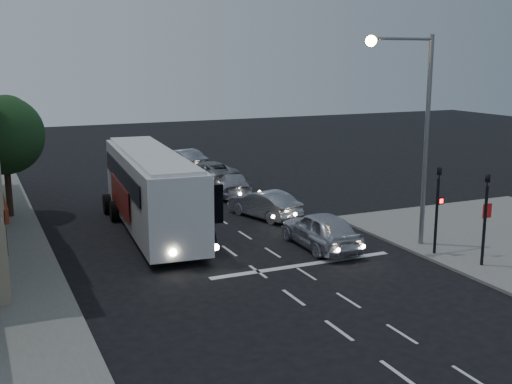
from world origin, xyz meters
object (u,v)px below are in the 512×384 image
tour_bus (151,188)px  car_sedan_a (264,204)px  car_sedan_b (234,185)px  streetlight (415,117)px  traffic_signal_main (438,200)px  car_suv (321,230)px  car_extra (182,160)px  street_tree (4,132)px  traffic_signal_side (486,208)px  car_sedan_c (207,172)px  regulatory_sign (486,221)px

tour_bus → car_sedan_a: 6.10m
car_sedan_b → streetlight: 14.31m
traffic_signal_main → car_suv: bearing=141.3°
car_extra → streetlight: bearing=84.8°
streetlight → tour_bus: bearing=142.0°
streetlight → street_tree: streetlight is taller
car_suv → traffic_signal_main: bearing=142.9°
tour_bus → street_tree: size_ratio=2.04×
traffic_signal_side → streetlight: streetlight is taller
traffic_signal_side → street_tree: street_tree is taller
tour_bus → car_sedan_c: tour_bus is taller
car_extra → traffic_signal_main: (3.23, -24.35, 1.64)m
car_sedan_b → traffic_signal_main: traffic_signal_main is taller
car_sedan_c → streetlight: (2.91, -17.83, 5.03)m
streetlight → street_tree: (-15.55, 12.82, -1.23)m
car_extra → car_suv: bearing=76.0°
car_sedan_c → traffic_signal_main: bearing=85.6°
car_sedan_b → street_tree: size_ratio=0.74×
streetlight → car_sedan_c: bearing=99.3°
tour_bus → regulatory_sign: (11.42, -9.83, -0.48)m
car_sedan_c → streetlight: size_ratio=0.56×
street_tree → car_sedan_b: bearing=1.0°
regulatory_sign → street_tree: bearing=138.9°
car_sedan_b → regulatory_sign: regulatory_sign is taller
car_sedan_c → car_extra: car_extra is taller
traffic_signal_side → street_tree: 23.24m
car_sedan_b → traffic_signal_side: traffic_signal_side is taller
car_sedan_a → traffic_signal_side: (4.47, -10.87, 1.70)m
car_sedan_c → traffic_signal_side: 21.64m
car_sedan_c → car_extra: size_ratio=1.07×
car_sedan_b → car_sedan_c: 4.77m
car_sedan_b → streetlight: streetlight is taller
tour_bus → traffic_signal_main: 13.13m
car_suv → car_extra: car_suv is taller
car_suv → traffic_signal_main: traffic_signal_main is taller
car_extra → regulatory_sign: bearing=88.4°
car_suv → regulatory_sign: 6.84m
traffic_signal_side → regulatory_sign: traffic_signal_side is taller
car_sedan_b → streetlight: size_ratio=0.51×
car_extra → streetlight: (2.97, -22.92, 4.95)m
car_sedan_c → traffic_signal_main: size_ratio=1.23×
car_sedan_c → car_extra: bearing=-103.0°
car_suv → traffic_signal_side: size_ratio=1.17×
tour_bus → car_suv: size_ratio=2.64×
car_sedan_a → car_extra: (0.54, 15.45, 0.06)m
car_sedan_a → traffic_signal_side: 11.88m
car_extra → street_tree: bearing=26.2°
car_extra → regulatory_sign: 25.85m
car_suv → car_sedan_c: car_suv is taller
car_sedan_c → regulatory_sign: regulatory_sign is taller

